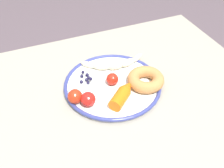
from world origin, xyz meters
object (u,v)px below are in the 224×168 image
Objects in this scene: tomato_mid at (75,96)px; carrot_orange at (123,94)px; plate at (112,85)px; tomato_near at (88,99)px; donut at (146,79)px; blueberry_pile at (86,78)px; banana at (114,64)px; tomato_far at (114,79)px; dining_table at (118,121)px.

carrot_orange is at bearing -16.87° from tomato_mid.
plate is 7.07× the size of tomato_mid.
carrot_orange is 2.59× the size of tomato_near.
carrot_orange is 0.10m from donut.
plate is 7.07× the size of tomato_near.
blueberry_pile is at bearing 54.34° from tomato_mid.
tomato_near reaches higher than donut.
tomato_near is at bearing -135.65° from banana.
blueberry_pile is 1.26× the size of tomato_mid.
plate is at bearing -117.34° from banana.
banana is 0.19m from tomato_near.
blueberry_pile is 0.09m from tomato_far.
donut is at bearing -64.14° from banana.
tomato_near is at bearing -149.96° from plate.
blueberry_pile is at bearing 125.49° from dining_table.
dining_table is at bearing 99.77° from carrot_orange.
banana is 0.20m from tomato_mid.
carrot_orange reaches higher than plate.
blueberry_pile reaches higher than dining_table.
carrot_orange is (-0.04, -0.15, 0.01)m from banana.
tomato_mid is (-0.23, 0.01, 0.00)m from donut.
tomato_mid reaches higher than tomato_far.
dining_table is at bearing -7.83° from tomato_mid.
tomato_far is at bearing 13.29° from tomato_mid.
dining_table is at bearing -88.22° from plate.
carrot_orange reaches higher than donut.
dining_table is at bearing 4.31° from tomato_near.
tomato_far is at bearing 156.16° from donut.
tomato_far is (0.13, 0.03, -0.00)m from tomato_mid.
tomato_near is at bearing -151.06° from tomato_far.
blueberry_pile is (-0.08, 0.12, -0.01)m from carrot_orange.
tomato_far is (0.00, 0.07, -0.00)m from carrot_orange.
tomato_mid is at bearing -125.66° from blueberry_pile.
carrot_orange is at bearing -85.65° from plate.
tomato_far reaches higher than donut.
blueberry_pile is (-0.11, -0.03, -0.01)m from banana.
banana is at bearing 32.89° from tomato_mid.
tomato_mid reaches higher than dining_table.
tomato_mid is (-0.13, -0.03, 0.02)m from plate.
plate is 0.09m from blueberry_pile.
tomato_mid reaches higher than donut.
carrot_orange is at bearing -58.50° from blueberry_pile.
dining_table is 4.18× the size of banana.
tomato_near is (-0.10, -0.01, 0.15)m from dining_table.
banana is 0.13m from donut.
plate is at bearing 30.04° from tomato_near.
donut is at bearing -2.20° from tomato_mid.
carrot_orange is 0.98× the size of donut.
donut reaches higher than plate.
blueberry_pile is at bearing 151.57° from donut.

